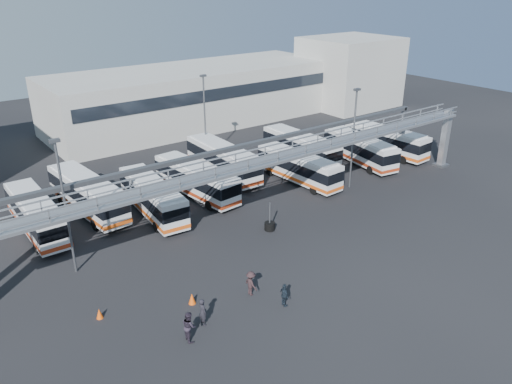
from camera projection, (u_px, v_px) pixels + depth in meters
ground at (310, 249)px, 39.85m from camera, size 140.00×140.00×0.00m
gantry at (265, 164)px, 41.95m from camera, size 51.40×5.15×7.10m
warehouse at (194, 96)px, 72.71m from camera, size 42.00×14.00×8.00m
building_right at (349, 72)px, 82.06m from camera, size 14.00×12.00×11.00m
light_pole_left at (65, 201)px, 34.60m from camera, size 0.70×0.35×10.21m
light_pole_mid at (353, 134)px, 49.31m from camera, size 0.70×0.35×10.21m
light_pole_back at (205, 115)px, 55.88m from camera, size 0.70×0.35×10.21m
bus_1 at (36, 214)px, 41.76m from camera, size 2.49×10.60×3.22m
bus_2 at (87, 193)px, 45.35m from camera, size 3.61×11.58×3.46m
bus_3 at (152, 196)px, 45.00m from camera, size 3.36×10.87×3.25m
bus_4 at (196, 179)px, 48.80m from camera, size 3.57×10.97×3.27m
bus_5 at (223, 159)px, 53.78m from camera, size 2.96×11.47×3.46m
bus_6 at (299, 167)px, 52.11m from camera, size 2.91×10.52×3.16m
bus_7 at (301, 147)px, 57.85m from camera, size 2.61×11.04×3.35m
bus_8 at (360, 148)px, 57.44m from camera, size 4.13×10.97×3.25m
bus_9 at (386, 140)px, 60.26m from camera, size 3.14×11.01×3.31m
pedestrian_a at (203, 312)px, 30.94m from camera, size 0.46×0.69×1.86m
pedestrian_b at (189, 326)px, 29.62m from camera, size 0.86×1.04×1.94m
pedestrian_c at (251, 283)px, 33.86m from camera, size 0.67×1.16×1.79m
pedestrian_d at (284, 295)px, 32.71m from camera, size 0.59×1.03×1.66m
cone_left at (99, 313)px, 31.72m from camera, size 0.55×0.55×0.70m
cone_right at (192, 299)px, 33.13m from camera, size 0.53×0.53×0.77m
tire_stack at (270, 225)px, 42.69m from camera, size 0.90×0.90×2.58m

